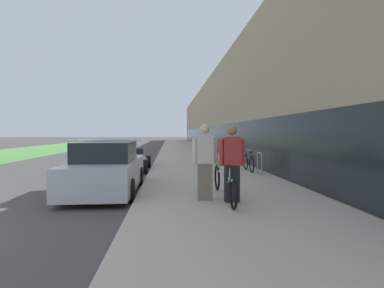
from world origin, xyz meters
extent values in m
cube|color=#B2AA99|center=(6.38, 21.00, 0.07)|extent=(4.77, 70.00, 0.14)
cube|color=tan|center=(13.82, 29.00, 3.66)|extent=(10.00, 70.00, 7.31)
cube|color=#1E2328|center=(8.86, 29.00, 1.25)|extent=(0.10, 63.00, 2.20)
cube|color=#518E42|center=(-8.32, 25.00, 0.01)|extent=(7.85, 70.00, 0.03)
torus|color=black|center=(6.17, 3.91, 0.50)|extent=(0.06, 0.71, 0.71)
torus|color=black|center=(6.17, 1.78, 0.50)|extent=(0.06, 0.71, 0.71)
cylinder|color=#7AD1C6|center=(6.17, 2.85, 0.71)|extent=(0.04, 1.81, 0.04)
cylinder|color=#7AD1C6|center=(6.17, 2.42, 0.61)|extent=(0.04, 1.08, 0.33)
cylinder|color=#7AD1C6|center=(6.17, 2.16, 0.86)|extent=(0.03, 0.03, 0.29)
cube|color=black|center=(6.17, 2.16, 1.00)|extent=(0.11, 0.22, 0.05)
cylinder|color=#7AD1C6|center=(6.17, 3.74, 0.87)|extent=(0.03, 0.03, 0.31)
cylinder|color=silver|center=(6.17, 3.74, 1.02)|extent=(0.52, 0.03, 0.03)
cube|color=black|center=(6.29, 2.46, 0.57)|extent=(0.33, 0.24, 0.86)
cube|color=#B23333|center=(6.29, 2.46, 1.33)|extent=(0.40, 0.24, 0.66)
cylinder|color=#B23333|center=(6.03, 2.46, 1.30)|extent=(0.10, 0.10, 0.62)
cylinder|color=#B23333|center=(6.54, 2.46, 1.30)|extent=(0.10, 0.10, 0.62)
sphere|color=#936B51|center=(6.29, 2.46, 1.81)|extent=(0.23, 0.23, 0.23)
cube|color=#756B5B|center=(5.68, 2.73, 0.58)|extent=(0.33, 0.24, 0.87)
cube|color=beige|center=(5.68, 2.73, 1.35)|extent=(0.41, 0.24, 0.67)
cylinder|color=beige|center=(5.43, 2.73, 1.32)|extent=(0.10, 0.10, 0.63)
cylinder|color=beige|center=(5.94, 2.73, 1.32)|extent=(0.10, 0.10, 0.63)
sphere|color=beige|center=(5.68, 2.73, 1.84)|extent=(0.24, 0.24, 0.24)
cylinder|color=gray|center=(8.28, 6.53, 0.55)|extent=(0.05, 0.05, 0.82)
cylinder|color=gray|center=(8.28, 7.08, 0.55)|extent=(0.05, 0.05, 0.82)
cylinder|color=gray|center=(8.28, 6.81, 0.96)|extent=(0.05, 0.55, 0.05)
torus|color=black|center=(8.13, 8.35, 0.48)|extent=(0.06, 0.67, 0.67)
torus|color=black|center=(8.13, 7.39, 0.48)|extent=(0.06, 0.67, 0.67)
cylinder|color=black|center=(8.13, 7.87, 0.68)|extent=(0.04, 0.81, 0.04)
cylinder|color=black|center=(8.13, 7.68, 0.59)|extent=(0.04, 0.49, 0.31)
cylinder|color=black|center=(8.13, 7.57, 0.82)|extent=(0.03, 0.03, 0.28)
cube|color=black|center=(8.13, 7.57, 0.96)|extent=(0.11, 0.22, 0.05)
cylinder|color=black|center=(8.13, 8.27, 0.83)|extent=(0.03, 0.03, 0.29)
cylinder|color=silver|center=(8.13, 8.27, 0.97)|extent=(0.52, 0.03, 0.03)
cube|color=silver|center=(3.01, 4.44, 0.54)|extent=(1.76, 4.05, 0.79)
cube|color=#1E2328|center=(3.01, 4.44, 1.21)|extent=(1.52, 2.02, 0.55)
cylinder|color=silver|center=(3.01, 4.88, 1.54)|extent=(1.88, 0.04, 0.04)
cylinder|color=silver|center=(3.01, 3.99, 1.54)|extent=(1.88, 0.04, 0.04)
cylinder|color=black|center=(2.19, 5.65, 0.30)|extent=(0.22, 0.60, 0.60)
cylinder|color=black|center=(3.82, 5.65, 0.30)|extent=(0.22, 0.60, 0.60)
cylinder|color=black|center=(2.19, 3.22, 0.30)|extent=(0.22, 0.60, 0.60)
cylinder|color=black|center=(3.82, 3.22, 0.30)|extent=(0.22, 0.60, 0.60)
ellipsoid|color=#4C5156|center=(3.00, 9.56, 0.43)|extent=(1.67, 3.85, 0.59)
cube|color=#1E2328|center=(3.00, 10.04, 0.85)|extent=(1.17, 0.04, 0.26)
cylinder|color=black|center=(2.21, 10.68, 0.30)|extent=(0.22, 0.60, 0.60)
cylinder|color=black|center=(3.78, 10.68, 0.30)|extent=(0.22, 0.60, 0.60)
cylinder|color=black|center=(2.21, 8.44, 0.30)|extent=(0.22, 0.60, 0.60)
cylinder|color=black|center=(3.78, 8.44, 0.30)|extent=(0.22, 0.60, 0.60)
camera|label=1|loc=(4.84, -4.37, 1.76)|focal=28.00mm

